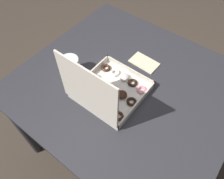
{
  "coord_description": "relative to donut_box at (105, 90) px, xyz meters",
  "views": [
    {
      "loc": [
        -0.35,
        0.59,
        1.65
      ],
      "look_at": [
        0.03,
        0.09,
        0.78
      ],
      "focal_mm": 35.0,
      "sensor_mm": 36.0,
      "label": 1
    }
  ],
  "objects": [
    {
      "name": "ground_plane",
      "position": [
        -0.04,
        -0.14,
        -0.83
      ],
      "size": [
        8.0,
        8.0,
        0.0
      ],
      "primitive_type": "plane",
      "color": "#42382D"
    },
    {
      "name": "dining_table",
      "position": [
        -0.04,
        -0.14,
        -0.16
      ],
      "size": [
        1.07,
        0.99,
        0.77
      ],
      "color": "#2D2D33",
      "rests_on": "ground_plane"
    },
    {
      "name": "donut_box",
      "position": [
        0.0,
        0.0,
        0.0
      ],
      "size": [
        0.3,
        0.32,
        0.31
      ],
      "color": "silver",
      "rests_on": "dining_table"
    },
    {
      "name": "coffee_mug",
      "position": [
        0.24,
        -0.01,
        -0.01
      ],
      "size": [
        0.09,
        0.09,
        0.1
      ],
      "color": "white",
      "rests_on": "dining_table"
    },
    {
      "name": "paper_napkin",
      "position": [
        -0.02,
        -0.31,
        -0.06
      ],
      "size": [
        0.16,
        0.1,
        0.01
      ],
      "color": "beige",
      "rests_on": "dining_table"
    }
  ]
}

